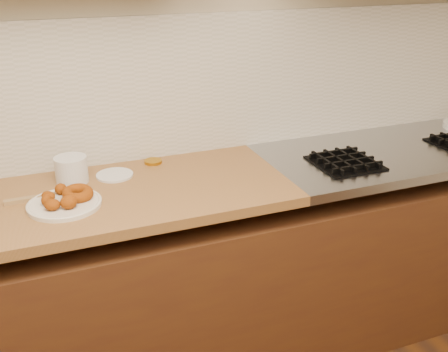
{
  "coord_description": "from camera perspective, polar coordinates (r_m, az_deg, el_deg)",
  "views": [
    {
      "loc": [
        -0.43,
        -0.13,
        1.73
      ],
      "look_at": [
        0.25,
        1.61,
        0.93
      ],
      "focal_mm": 42.0,
      "sensor_mm": 36.0,
      "label": 1
    }
  ],
  "objects": [
    {
      "name": "wall_back",
      "position": [
        2.2,
        -9.97,
        12.94
      ],
      "size": [
        4.0,
        0.02,
        2.7
      ],
      "primitive_type": "cube",
      "color": "tan",
      "rests_on": "ground"
    },
    {
      "name": "base_cabinet",
      "position": [
        2.3,
        -6.62,
        -12.68
      ],
      "size": [
        3.6,
        0.6,
        0.77
      ],
      "primitive_type": "cube",
      "color": "#492811",
      "rests_on": "floor"
    },
    {
      "name": "stovetop",
      "position": [
        2.56,
        18.54,
        2.55
      ],
      "size": [
        1.3,
        0.62,
        0.04
      ],
      "primitive_type": "cube",
      "color": "#9EA0A5",
      "rests_on": "base_cabinet"
    },
    {
      "name": "backsplash",
      "position": [
        2.22,
        -9.64,
        9.09
      ],
      "size": [
        3.6,
        0.02,
        0.6
      ],
      "primitive_type": "cube",
      "color": "beige",
      "rests_on": "wall_back"
    },
    {
      "name": "burner_grates",
      "position": [
        2.47,
        19.32,
        2.53
      ],
      "size": [
        0.91,
        0.26,
        0.03
      ],
      "color": "black",
      "rests_on": "stovetop"
    },
    {
      "name": "donut_plate",
      "position": [
        1.94,
        -16.96,
        -2.95
      ],
      "size": [
        0.26,
        0.26,
        0.01
      ],
      "primitive_type": "cylinder",
      "color": "beige",
      "rests_on": "butcher_block"
    },
    {
      "name": "ring_donut",
      "position": [
        1.95,
        -15.64,
        -1.82
      ],
      "size": [
        0.16,
        0.16,
        0.05
      ],
      "primitive_type": "torus",
      "rotation": [
        0.1,
        0.0,
        0.59
      ],
      "color": "#82380A",
      "rests_on": "donut_plate"
    },
    {
      "name": "fried_dough_chunks",
      "position": [
        1.92,
        -17.7,
        -2.4
      ],
      "size": [
        0.12,
        0.19,
        0.05
      ],
      "color": "#82380A",
      "rests_on": "donut_plate"
    },
    {
      "name": "plastic_tub",
      "position": [
        2.12,
        -16.27,
        0.67
      ],
      "size": [
        0.15,
        0.15,
        0.1
      ],
      "primitive_type": "cylinder",
      "rotation": [
        0.0,
        0.0,
        -0.21
      ],
      "color": "silver",
      "rests_on": "butcher_block"
    },
    {
      "name": "tub_lid",
      "position": [
        2.15,
        -11.82,
        0.1
      ],
      "size": [
        0.17,
        0.17,
        0.01
      ],
      "primitive_type": "cylinder",
      "rotation": [
        0.0,
        0.0,
        -0.15
      ],
      "color": "silver",
      "rests_on": "butcher_block"
    },
    {
      "name": "brass_jar_lid",
      "position": [
        2.26,
        -7.72,
        1.57
      ],
      "size": [
        0.09,
        0.09,
        0.01
      ],
      "primitive_type": "cylinder",
      "rotation": [
        0.0,
        0.0,
        0.24
      ],
      "color": "#BB8819",
      "rests_on": "butcher_block"
    },
    {
      "name": "wooden_utensil",
      "position": [
        2.02,
        -19.98,
        -2.3
      ],
      "size": [
        0.21,
        0.03,
        0.02
      ],
      "primitive_type": "cube",
      "rotation": [
        0.0,
        0.0,
        0.03
      ],
      "color": "olive",
      "rests_on": "butcher_block"
    }
  ]
}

